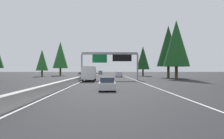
{
  "coord_description": "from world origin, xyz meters",
  "views": [
    {
      "loc": [
        -4.93,
        -5.3,
        2.3
      ],
      "look_at": [
        52.46,
        -6.59,
        2.36
      ],
      "focal_mm": 34.12,
      "sensor_mm": 36.0,
      "label": 1
    }
  ],
  "objects_px": {
    "pickup_far_center": "(100,72)",
    "conifer_right_far": "(143,58)",
    "oncoming_near": "(81,75)",
    "conifer_left_mid": "(42,60)",
    "conifer_right_near": "(176,43)",
    "oncoming_far": "(86,74)",
    "conifer_left_far": "(60,55)",
    "box_truck_distant_a": "(89,73)",
    "sign_gantry_overhead": "(111,58)",
    "sedan_near_right": "(107,84)",
    "minivan_far_right": "(119,74)",
    "conifer_right_mid": "(168,46)"
  },
  "relations": [
    {
      "from": "box_truck_distant_a",
      "to": "sedan_near_right",
      "type": "bearing_deg",
      "value": -169.58
    },
    {
      "from": "sign_gantry_overhead",
      "to": "conifer_right_mid",
      "type": "relative_size",
      "value": 0.86
    },
    {
      "from": "sedan_near_right",
      "to": "conifer_left_mid",
      "type": "distance_m",
      "value": 53.24
    },
    {
      "from": "pickup_far_center",
      "to": "conifer_right_far",
      "type": "relative_size",
      "value": 0.51
    },
    {
      "from": "conifer_left_mid",
      "to": "oncoming_near",
      "type": "bearing_deg",
      "value": -108.71
    },
    {
      "from": "box_truck_distant_a",
      "to": "pickup_far_center",
      "type": "relative_size",
      "value": 1.52
    },
    {
      "from": "sign_gantry_overhead",
      "to": "oncoming_far",
      "type": "distance_m",
      "value": 36.03
    },
    {
      "from": "sedan_near_right",
      "to": "minivan_far_right",
      "type": "distance_m",
      "value": 43.47
    },
    {
      "from": "pickup_far_center",
      "to": "oncoming_near",
      "type": "distance_m",
      "value": 38.37
    },
    {
      "from": "pickup_far_center",
      "to": "conifer_right_near",
      "type": "xyz_separation_m",
      "value": [
        -56.54,
        -19.49,
        7.52
      ]
    },
    {
      "from": "box_truck_distant_a",
      "to": "oncoming_near",
      "type": "xyz_separation_m",
      "value": [
        23.53,
        4.59,
        -0.93
      ]
    },
    {
      "from": "sign_gantry_overhead",
      "to": "oncoming_far",
      "type": "relative_size",
      "value": 2.88
    },
    {
      "from": "minivan_far_right",
      "to": "oncoming_near",
      "type": "relative_size",
      "value": 1.14
    },
    {
      "from": "sign_gantry_overhead",
      "to": "box_truck_distant_a",
      "type": "distance_m",
      "value": 6.22
    },
    {
      "from": "conifer_right_far",
      "to": "conifer_right_near",
      "type": "bearing_deg",
      "value": -174.14
    },
    {
      "from": "pickup_far_center",
      "to": "conifer_left_far",
      "type": "relative_size",
      "value": 0.42
    },
    {
      "from": "minivan_far_right",
      "to": "conifer_right_far",
      "type": "relative_size",
      "value": 0.46
    },
    {
      "from": "pickup_far_center",
      "to": "oncoming_near",
      "type": "bearing_deg",
      "value": 172.73
    },
    {
      "from": "oncoming_near",
      "to": "conifer_right_far",
      "type": "bearing_deg",
      "value": 115.49
    },
    {
      "from": "box_truck_distant_a",
      "to": "conifer_right_near",
      "type": "distance_m",
      "value": 21.5
    },
    {
      "from": "sign_gantry_overhead",
      "to": "conifer_left_mid",
      "type": "xyz_separation_m",
      "value": [
        25.29,
        22.73,
        0.66
      ]
    },
    {
      "from": "box_truck_distant_a",
      "to": "minivan_far_right",
      "type": "bearing_deg",
      "value": -17.55
    },
    {
      "from": "pickup_far_center",
      "to": "conifer_right_mid",
      "type": "xyz_separation_m",
      "value": [
        -46.03,
        -20.67,
        8.07
      ]
    },
    {
      "from": "conifer_right_far",
      "to": "conifer_left_far",
      "type": "relative_size",
      "value": 0.83
    },
    {
      "from": "minivan_far_right",
      "to": "pickup_far_center",
      "type": "xyz_separation_m",
      "value": [
        38.34,
        7.09,
        -0.04
      ]
    },
    {
      "from": "oncoming_near",
      "to": "conifer_left_mid",
      "type": "distance_m",
      "value": 15.28
    },
    {
      "from": "sign_gantry_overhead",
      "to": "sedan_near_right",
      "type": "xyz_separation_m",
      "value": [
        -22.94,
        0.74,
        -4.21
      ]
    },
    {
      "from": "conifer_right_mid",
      "to": "box_truck_distant_a",
      "type": "bearing_deg",
      "value": 126.64
    },
    {
      "from": "sedan_near_right",
      "to": "pickup_far_center",
      "type": "height_order",
      "value": "pickup_far_center"
    },
    {
      "from": "oncoming_far",
      "to": "conifer_right_mid",
      "type": "relative_size",
      "value": 0.3
    },
    {
      "from": "conifer_right_far",
      "to": "conifer_left_mid",
      "type": "bearing_deg",
      "value": 98.99
    },
    {
      "from": "pickup_far_center",
      "to": "conifer_right_far",
      "type": "bearing_deg",
      "value": -149.3
    },
    {
      "from": "conifer_right_near",
      "to": "conifer_left_far",
      "type": "distance_m",
      "value": 48.07
    },
    {
      "from": "pickup_far_center",
      "to": "oncoming_far",
      "type": "relative_size",
      "value": 1.27
    },
    {
      "from": "oncoming_far",
      "to": "pickup_far_center",
      "type": "bearing_deg",
      "value": 168.81
    },
    {
      "from": "pickup_far_center",
      "to": "sign_gantry_overhead",
      "type": "bearing_deg",
      "value": -175.95
    },
    {
      "from": "conifer_right_near",
      "to": "conifer_left_mid",
      "type": "xyz_separation_m",
      "value": [
        23.13,
        38.06,
        -2.88
      ]
    },
    {
      "from": "oncoming_far",
      "to": "conifer_left_far",
      "type": "bearing_deg",
      "value": -97.18
    },
    {
      "from": "oncoming_near",
      "to": "box_truck_distant_a",
      "type": "bearing_deg",
      "value": 11.04
    },
    {
      "from": "sign_gantry_overhead",
      "to": "conifer_right_near",
      "type": "bearing_deg",
      "value": -81.94
    },
    {
      "from": "conifer_left_far",
      "to": "conifer_right_mid",
      "type": "bearing_deg",
      "value": -123.25
    },
    {
      "from": "sedan_near_right",
      "to": "pickup_far_center",
      "type": "xyz_separation_m",
      "value": [
        81.66,
        3.43,
        0.23
      ]
    },
    {
      "from": "sign_gantry_overhead",
      "to": "sedan_near_right",
      "type": "relative_size",
      "value": 2.88
    },
    {
      "from": "minivan_far_right",
      "to": "oncoming_near",
      "type": "height_order",
      "value": "minivan_far_right"
    },
    {
      "from": "box_truck_distant_a",
      "to": "conifer_left_mid",
      "type": "distance_m",
      "value": 33.83
    },
    {
      "from": "oncoming_far",
      "to": "conifer_left_mid",
      "type": "height_order",
      "value": "conifer_left_mid"
    },
    {
      "from": "conifer_right_near",
      "to": "oncoming_far",
      "type": "bearing_deg",
      "value": 36.75
    },
    {
      "from": "conifer_left_mid",
      "to": "sedan_near_right",
      "type": "bearing_deg",
      "value": -155.48
    },
    {
      "from": "sedan_near_right",
      "to": "conifer_left_far",
      "type": "height_order",
      "value": "conifer_left_far"
    },
    {
      "from": "sedan_near_right",
      "to": "conifer_right_far",
      "type": "relative_size",
      "value": 0.4
    }
  ]
}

